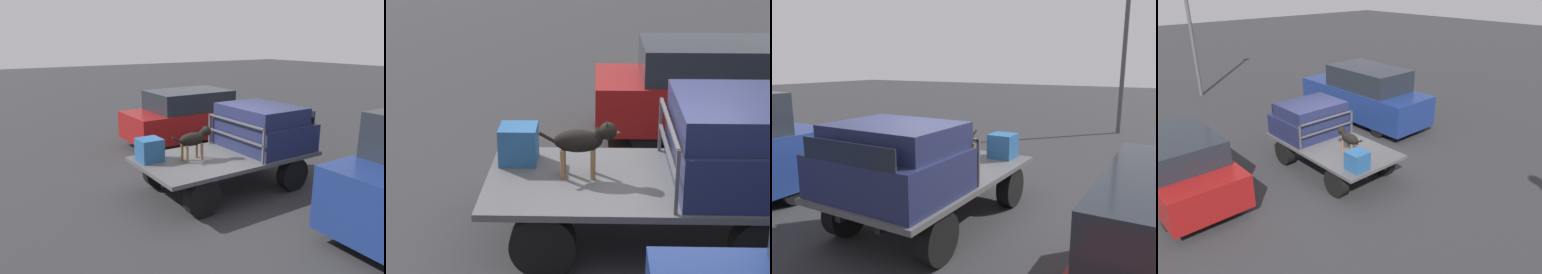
% 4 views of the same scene
% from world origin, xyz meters
% --- Properties ---
extents(ground_plane, '(80.00, 80.00, 0.00)m').
position_xyz_m(ground_plane, '(0.00, 0.00, 0.00)').
color(ground_plane, '#2D2D30').
extents(flatbed_truck, '(3.87, 2.02, 0.79)m').
position_xyz_m(flatbed_truck, '(0.00, 0.00, 0.58)').
color(flatbed_truck, black).
rests_on(flatbed_truck, ground).
extents(truck_cab, '(1.60, 1.90, 0.99)m').
position_xyz_m(truck_cab, '(1.05, 0.00, 1.26)').
color(truck_cab, '#1E2347').
rests_on(truck_cab, flatbed_truck).
extents(truck_headboard, '(0.04, 1.90, 0.73)m').
position_xyz_m(truck_headboard, '(0.22, 0.00, 1.28)').
color(truck_headboard, '#4C4C4F').
rests_on(truck_headboard, flatbed_truck).
extents(dog, '(0.97, 0.27, 0.71)m').
position_xyz_m(dog, '(-0.76, 0.07, 1.25)').
color(dog, brown).
rests_on(dog, flatbed_truck).
extents(cargo_crate, '(0.47, 0.47, 0.47)m').
position_xyz_m(cargo_crate, '(-1.60, 0.51, 1.03)').
color(cargo_crate, '#235184').
rests_on(cargo_crate, flatbed_truck).
extents(light_pole_far, '(0.37, 0.37, 6.85)m').
position_xyz_m(light_pole_far, '(-10.14, 1.44, 4.08)').
color(light_pole_far, '#4C4C51').
rests_on(light_pole_far, ground).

